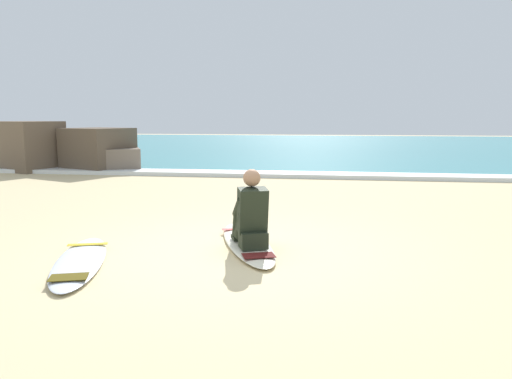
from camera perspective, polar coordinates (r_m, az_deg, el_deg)
ground_plane at (r=6.07m, az=-2.99°, el=-7.37°), size 80.00×80.00×0.00m
sea at (r=27.46m, az=6.18°, el=4.95°), size 80.00×28.00×0.10m
breaking_foam at (r=13.83m, az=3.67°, el=1.72°), size 80.00×0.90×0.11m
surfboard_main at (r=6.47m, az=-1.02°, el=-6.06°), size 1.28×2.37×0.08m
surfer_seated at (r=6.09m, az=-0.58°, el=-3.09°), size 0.57×0.77×0.95m
surfboard_spare_near at (r=6.00m, az=-19.40°, el=-7.69°), size 1.20×2.21×0.08m
rock_outcrop_distant at (r=16.56m, az=-20.86°, el=4.24°), size 4.69×3.70×1.50m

